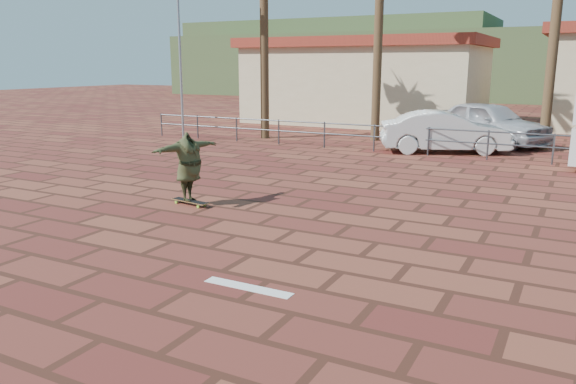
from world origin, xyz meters
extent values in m
plane|color=brown|center=(0.00, 0.00, 0.00)|extent=(120.00, 120.00, 0.00)
cube|color=white|center=(0.70, -1.20, 0.00)|extent=(1.40, 0.22, 0.01)
cylinder|color=#47494F|center=(-12.00, 12.00, 0.50)|extent=(0.06, 0.06, 1.00)
cylinder|color=#47494F|center=(-10.00, 12.00, 0.50)|extent=(0.06, 0.06, 1.00)
cylinder|color=#47494F|center=(-8.00, 12.00, 0.50)|extent=(0.06, 0.06, 1.00)
cylinder|color=#47494F|center=(-6.00, 12.00, 0.50)|extent=(0.06, 0.06, 1.00)
cylinder|color=#47494F|center=(-4.00, 12.00, 0.50)|extent=(0.06, 0.06, 1.00)
cylinder|color=#47494F|center=(-2.00, 12.00, 0.50)|extent=(0.06, 0.06, 1.00)
cylinder|color=#47494F|center=(0.00, 12.00, 0.50)|extent=(0.06, 0.06, 1.00)
cylinder|color=#47494F|center=(2.00, 12.00, 0.50)|extent=(0.06, 0.06, 1.00)
cylinder|color=#47494F|center=(4.00, 12.00, 0.50)|extent=(0.06, 0.06, 1.00)
cylinder|color=#47494F|center=(0.00, 12.00, 0.95)|extent=(24.00, 0.05, 0.05)
cylinder|color=#47494F|center=(0.00, 12.00, 0.55)|extent=(24.00, 0.05, 0.05)
cylinder|color=gray|center=(-10.00, 11.00, 4.00)|extent=(0.10, 0.10, 8.00)
cylinder|color=brown|center=(-7.50, 13.50, 3.50)|extent=(0.36, 0.36, 7.00)
cylinder|color=brown|center=(-3.00, 15.00, 4.10)|extent=(0.36, 0.36, 8.20)
cylinder|color=brown|center=(3.50, 15.50, 3.25)|extent=(0.36, 0.36, 6.50)
cube|color=beige|center=(-6.00, 22.00, 2.00)|extent=(12.00, 7.00, 4.00)
cube|color=maroon|center=(-6.00, 22.00, 4.25)|extent=(12.60, 7.60, 0.50)
cube|color=#384C28|center=(0.00, 50.00, 3.00)|extent=(70.00, 18.00, 6.00)
cube|color=#384C28|center=(-22.00, 56.00, 4.00)|extent=(35.00, 14.00, 8.00)
cube|color=olive|center=(-3.05, 2.35, 0.09)|extent=(1.06, 0.38, 0.02)
cube|color=black|center=(-3.05, 2.35, 0.10)|extent=(1.02, 0.36, 0.00)
cube|color=silver|center=(-3.40, 2.40, 0.06)|extent=(0.08, 0.18, 0.03)
cube|color=silver|center=(-2.69, 2.29, 0.06)|extent=(0.08, 0.18, 0.03)
cylinder|color=#8DCF2B|center=(-3.42, 2.30, 0.03)|extent=(0.07, 0.04, 0.07)
cylinder|color=#8DCF2B|center=(-3.39, 2.51, 0.03)|extent=(0.07, 0.04, 0.07)
cylinder|color=#8DCF2B|center=(-2.71, 2.19, 0.03)|extent=(0.07, 0.04, 0.07)
cylinder|color=#8DCF2B|center=(-2.68, 2.39, 0.03)|extent=(0.07, 0.04, 0.07)
imported|color=#383B1F|center=(-3.05, 2.35, 0.89)|extent=(0.82, 1.99, 1.58)
imported|color=#B1B2B8|center=(1.39, 16.00, 0.86)|extent=(5.39, 4.16, 1.71)
imported|color=silver|center=(0.32, 13.00, 0.75)|extent=(4.80, 3.21, 1.50)
camera|label=1|loc=(4.75, -7.66, 3.16)|focal=35.00mm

